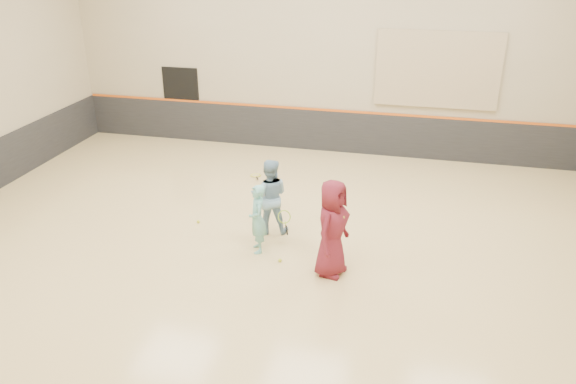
% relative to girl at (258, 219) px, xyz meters
% --- Properties ---
extents(room, '(15.04, 12.04, 6.22)m').
position_rel_girl_xyz_m(room, '(0.41, -0.01, 0.11)').
color(room, tan).
rests_on(room, ground).
extents(wainscot_back, '(14.90, 0.04, 1.20)m').
position_rel_girl_xyz_m(wainscot_back, '(0.41, 5.96, -0.10)').
color(wainscot_back, '#232326').
rests_on(wainscot_back, floor).
extents(accent_stripe, '(14.90, 0.03, 0.06)m').
position_rel_girl_xyz_m(accent_stripe, '(0.41, 5.95, 0.52)').
color(accent_stripe, '#D85914').
rests_on(accent_stripe, wall_back).
extents(acoustic_panel, '(3.20, 0.08, 2.00)m').
position_rel_girl_xyz_m(acoustic_panel, '(3.21, 5.94, 1.80)').
color(acoustic_panel, tan).
rests_on(acoustic_panel, wall_back).
extents(doorway, '(1.10, 0.05, 2.20)m').
position_rel_girl_xyz_m(doorway, '(-4.09, 5.97, 0.40)').
color(doorway, black).
rests_on(doorway, floor).
extents(girl, '(0.51, 0.60, 1.40)m').
position_rel_girl_xyz_m(girl, '(0.00, 0.00, 0.00)').
color(girl, '#6DBDB8').
rests_on(girl, floor).
extents(instructor, '(0.89, 0.75, 1.60)m').
position_rel_girl_xyz_m(instructor, '(0.01, 0.84, 0.10)').
color(instructor, '#7BA3BF').
rests_on(instructor, floor).
extents(young_man, '(0.80, 1.02, 1.84)m').
position_rel_girl_xyz_m(young_man, '(1.52, -0.46, 0.22)').
color(young_man, maroon).
rests_on(young_man, floor).
extents(held_racket, '(0.32, 0.32, 0.56)m').
position_rel_girl_xyz_m(held_racket, '(0.38, 0.60, -0.21)').
color(held_racket, '#99C42B').
rests_on(held_racket, instructor).
extents(spare_racket, '(0.63, 0.63, 0.11)m').
position_rel_girl_xyz_m(spare_racket, '(-1.14, 3.66, -0.64)').
color(spare_racket, yellow).
rests_on(spare_racket, floor).
extents(ball_under_racket, '(0.07, 0.07, 0.07)m').
position_rel_girl_xyz_m(ball_under_racket, '(0.52, -0.32, -0.67)').
color(ball_under_racket, '#C8D331').
rests_on(ball_under_racket, floor).
extents(ball_in_hand, '(0.07, 0.07, 0.07)m').
position_rel_girl_xyz_m(ball_in_hand, '(1.71, -0.51, 0.48)').
color(ball_in_hand, gold).
rests_on(ball_in_hand, young_man).
extents(ball_beside_spare, '(0.07, 0.07, 0.07)m').
position_rel_girl_xyz_m(ball_beside_spare, '(-1.59, 0.82, -0.67)').
color(ball_beside_spare, gold).
rests_on(ball_beside_spare, floor).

